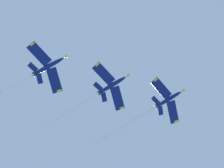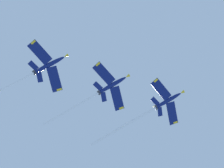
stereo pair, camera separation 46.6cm
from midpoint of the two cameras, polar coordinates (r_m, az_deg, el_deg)
jet_lead at (r=121.89m, az=7.20°, el=-4.71°), size 19.84×40.31×13.04m
jet_second at (r=115.81m, az=-1.44°, el=-1.15°), size 19.95×34.99×10.81m
jet_third at (r=112.40m, az=-13.22°, el=2.13°), size 19.90×38.19×12.62m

